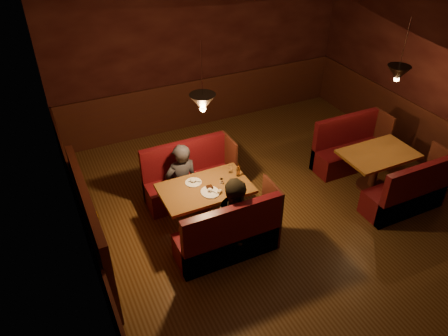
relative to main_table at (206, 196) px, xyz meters
name	(u,v)px	position (x,y,z in m)	size (l,w,h in m)	color
room	(283,167)	(0.98, -0.47, 0.51)	(6.02, 7.02, 2.92)	#543011
main_table	(206,196)	(0.00, 0.00, 0.00)	(1.31, 0.80, 0.92)	brown
main_bench_far	(189,181)	(0.02, 0.74, -0.23)	(1.44, 0.51, 0.98)	#4B060D
main_bench_near	(229,239)	(0.02, -0.74, -0.23)	(1.44, 0.51, 0.98)	#4B060D
second_table	(377,162)	(2.92, -0.34, -0.04)	(1.21, 0.77, 0.68)	brown
second_bench_far	(348,151)	(2.95, 0.38, -0.24)	(1.34, 0.50, 0.95)	#4B060D
second_bench_near	(408,195)	(2.95, -1.06, -0.24)	(1.34, 0.50, 0.95)	#4B060D
diner_a	(181,167)	(-0.16, 0.60, 0.20)	(0.54, 0.35, 1.48)	#2A282E
diner_b	(238,207)	(0.18, -0.66, 0.22)	(0.74, 0.58, 1.53)	black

